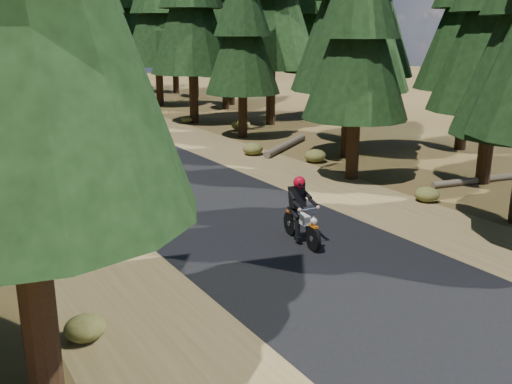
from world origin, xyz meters
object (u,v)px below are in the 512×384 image
(log_near, at_px, (286,145))
(rider_follow, at_px, (157,172))
(log_far, at_px, (484,179))
(rider_lead, at_px, (302,221))

(log_near, bearing_deg, rider_follow, 169.19)
(log_far, height_order, rider_lead, rider_lead)
(rider_lead, bearing_deg, rider_follow, -71.72)
(log_far, height_order, rider_follow, rider_follow)
(log_near, height_order, rider_follow, rider_follow)
(rider_lead, distance_m, rider_follow, 6.97)
(log_near, bearing_deg, log_far, -108.15)
(log_far, xyz_separation_m, rider_follow, (-10.47, 5.43, 0.49))
(rider_lead, bearing_deg, log_near, -114.24)
(log_far, bearing_deg, log_near, 116.84)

